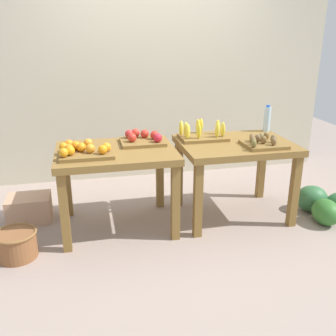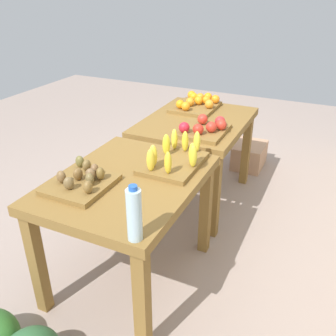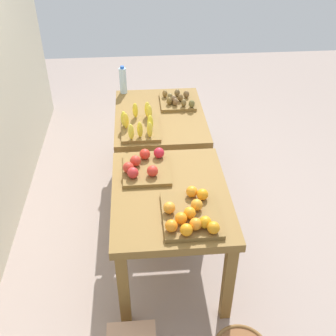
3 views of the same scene
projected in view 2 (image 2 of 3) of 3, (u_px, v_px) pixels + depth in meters
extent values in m
plane|color=gray|center=(168.00, 230.00, 2.95)|extent=(8.00, 8.00, 0.00)
cube|color=brown|center=(196.00, 123.00, 3.07)|extent=(1.04, 0.80, 0.06)
cube|color=brown|center=(180.00, 138.00, 3.74)|extent=(0.07, 0.07, 0.69)
cube|color=brown|center=(135.00, 178.00, 3.00)|extent=(0.07, 0.07, 0.69)
cube|color=brown|center=(246.00, 150.00, 3.48)|extent=(0.07, 0.07, 0.69)
cube|color=brown|center=(215.00, 196.00, 2.74)|extent=(0.07, 0.07, 0.69)
cube|color=brown|center=(127.00, 183.00, 2.17)|extent=(1.04, 0.80, 0.06)
cube|color=brown|center=(122.00, 189.00, 2.84)|extent=(0.07, 0.07, 0.69)
cube|color=brown|center=(37.00, 263.00, 2.10)|extent=(0.07, 0.07, 0.69)
cube|color=brown|center=(205.00, 210.00, 2.58)|extent=(0.07, 0.07, 0.69)
cube|color=brown|center=(142.00, 303.00, 1.84)|extent=(0.07, 0.07, 0.69)
cube|color=brown|center=(195.00, 107.00, 3.29)|extent=(0.44, 0.36, 0.03)
sphere|color=orange|center=(192.00, 95.00, 3.45)|extent=(0.11, 0.11, 0.08)
sphere|color=orange|center=(200.00, 97.00, 3.38)|extent=(0.10, 0.10, 0.08)
sphere|color=orange|center=(209.00, 104.00, 3.20)|extent=(0.08, 0.08, 0.08)
sphere|color=orange|center=(215.00, 99.00, 3.33)|extent=(0.09, 0.09, 0.08)
sphere|color=orange|center=(199.00, 100.00, 3.29)|extent=(0.09, 0.09, 0.08)
sphere|color=orange|center=(206.00, 100.00, 3.31)|extent=(0.11, 0.11, 0.08)
sphere|color=orange|center=(180.00, 104.00, 3.20)|extent=(0.08, 0.08, 0.08)
sphere|color=orange|center=(186.00, 106.00, 3.14)|extent=(0.10, 0.10, 0.08)
sphere|color=orange|center=(208.00, 97.00, 3.40)|extent=(0.09, 0.09, 0.08)
sphere|color=orange|center=(194.00, 97.00, 3.40)|extent=(0.09, 0.09, 0.08)
sphere|color=orange|center=(190.00, 102.00, 3.26)|extent=(0.09, 0.09, 0.08)
cube|color=brown|center=(203.00, 131.00, 2.78)|extent=(0.40, 0.34, 0.03)
sphere|color=red|center=(203.00, 119.00, 2.85)|extent=(0.11, 0.11, 0.08)
sphere|color=red|center=(184.00, 127.00, 2.69)|extent=(0.09, 0.09, 0.08)
sphere|color=red|center=(198.00, 129.00, 2.66)|extent=(0.11, 0.11, 0.08)
sphere|color=red|center=(211.00, 127.00, 2.70)|extent=(0.08, 0.08, 0.08)
sphere|color=red|center=(220.00, 121.00, 2.81)|extent=(0.11, 0.11, 0.08)
sphere|color=red|center=(221.00, 125.00, 2.74)|extent=(0.11, 0.11, 0.08)
cube|color=brown|center=(173.00, 163.00, 2.30)|extent=(0.44, 0.32, 0.03)
ellipsoid|color=yellow|center=(185.00, 141.00, 2.39)|extent=(0.07, 0.06, 0.14)
ellipsoid|color=yellow|center=(197.00, 141.00, 2.39)|extent=(0.06, 0.07, 0.14)
ellipsoid|color=yellow|center=(168.00, 163.00, 2.11)|extent=(0.07, 0.07, 0.14)
ellipsoid|color=yellow|center=(192.00, 153.00, 2.22)|extent=(0.05, 0.06, 0.14)
ellipsoid|color=yellow|center=(166.00, 145.00, 2.34)|extent=(0.06, 0.06, 0.14)
ellipsoid|color=yellow|center=(153.00, 156.00, 2.19)|extent=(0.05, 0.06, 0.14)
ellipsoid|color=yellow|center=(174.00, 139.00, 2.42)|extent=(0.06, 0.06, 0.14)
ellipsoid|color=yellow|center=(151.00, 160.00, 2.14)|extent=(0.06, 0.06, 0.14)
ellipsoid|color=yellow|center=(193.00, 156.00, 2.19)|extent=(0.05, 0.05, 0.14)
cube|color=brown|center=(81.00, 185.00, 2.06)|extent=(0.36, 0.32, 0.03)
ellipsoid|color=brown|center=(69.00, 183.00, 1.97)|extent=(0.07, 0.07, 0.07)
ellipsoid|color=brown|center=(91.00, 174.00, 2.06)|extent=(0.07, 0.07, 0.07)
ellipsoid|color=brown|center=(88.00, 187.00, 1.93)|extent=(0.07, 0.06, 0.07)
ellipsoid|color=brown|center=(90.00, 179.00, 2.01)|extent=(0.07, 0.07, 0.07)
ellipsoid|color=brown|center=(100.00, 173.00, 2.07)|extent=(0.07, 0.07, 0.07)
ellipsoid|color=brown|center=(87.00, 166.00, 2.15)|extent=(0.06, 0.05, 0.07)
ellipsoid|color=brown|center=(95.00, 170.00, 2.11)|extent=(0.07, 0.07, 0.07)
ellipsoid|color=brown|center=(80.00, 161.00, 2.20)|extent=(0.06, 0.06, 0.07)
ellipsoid|color=brown|center=(78.00, 174.00, 2.06)|extent=(0.07, 0.06, 0.07)
ellipsoid|color=brown|center=(61.00, 177.00, 2.03)|extent=(0.06, 0.06, 0.07)
cylinder|color=silver|center=(134.00, 215.00, 1.60)|extent=(0.07, 0.07, 0.25)
cylinder|color=blue|center=(133.00, 188.00, 1.54)|extent=(0.04, 0.04, 0.02)
cylinder|color=brown|center=(193.00, 145.00, 4.17)|extent=(0.31, 0.31, 0.21)
torus|color=brown|center=(193.00, 137.00, 4.12)|extent=(0.34, 0.34, 0.02)
cube|color=tan|center=(249.00, 155.00, 3.90)|extent=(0.40, 0.30, 0.25)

